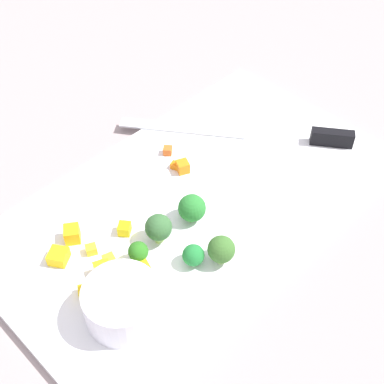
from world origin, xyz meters
The scene contains 20 objects.
ground_plane centered at (0.00, 0.00, 0.00)m, with size 4.00×4.00×0.00m, color #9E8F8D.
cutting_board centered at (0.00, 0.00, 0.01)m, with size 0.55×0.31×0.01m, color white.
prep_bowl centered at (-0.18, -0.07, 0.03)m, with size 0.08×0.08×0.05m, color white.
chef_knife centered at (0.18, -0.01, 0.02)m, with size 0.22×0.30×0.02m.
carrot_dice_0 centered at (0.03, 0.04, 0.02)m, with size 0.02×0.02×0.02m, color orange.
carrot_dice_1 centered at (0.04, 0.09, 0.02)m, with size 0.01×0.01×0.01m, color orange.
carrot_dice_2 centered at (0.02, 0.06, 0.02)m, with size 0.01×0.01×0.01m, color orange.
pepper_dice_0 centered at (-0.15, 0.02, 0.02)m, with size 0.01×0.01×0.01m, color yellow.
pepper_dice_1 centered at (-0.10, 0.02, 0.02)m, with size 0.01×0.02×0.01m, color yellow.
pepper_dice_2 centered at (-0.19, -0.02, 0.02)m, with size 0.01×0.01×0.01m, color yellow.
pepper_dice_3 centered at (-0.15, -0.01, 0.02)m, with size 0.01×0.02×0.01m, color yellow.
pepper_dice_4 centered at (-0.13, -0.04, 0.02)m, with size 0.02×0.02×0.02m, color yellow.
pepper_dice_5 centered at (-0.15, 0.06, 0.02)m, with size 0.02×0.02×0.02m, color yellow.
pepper_dice_6 centered at (-0.19, 0.04, 0.02)m, with size 0.02×0.02×0.02m, color yellow.
pepper_dice_7 centered at (-0.16, -0.01, 0.02)m, with size 0.02×0.02×0.02m, color yellow.
broccoli_floret_0 centered at (-0.03, -0.03, 0.03)m, with size 0.04×0.04×0.04m.
broccoli_floret_1 centered at (-0.12, -0.03, 0.03)m, with size 0.02×0.02×0.03m.
broccoli_floret_2 centered at (-0.08, -0.08, 0.03)m, with size 0.03×0.03×0.03m.
broccoli_floret_3 centered at (-0.08, -0.02, 0.04)m, with size 0.03×0.03×0.04m.
broccoli_floret_4 centered at (-0.05, -0.10, 0.03)m, with size 0.03×0.03×0.04m.
Camera 1 is at (-0.33, -0.33, 0.52)m, focal length 48.24 mm.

